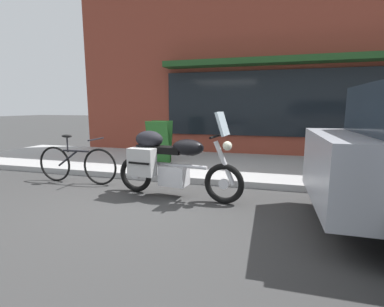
{
  "coord_description": "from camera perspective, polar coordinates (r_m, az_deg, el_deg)",
  "views": [
    {
      "loc": [
        1.86,
        -3.88,
        1.45
      ],
      "look_at": [
        0.65,
        0.49,
        0.7
      ],
      "focal_mm": 26.16,
      "sensor_mm": 36.0,
      "label": 1
    }
  ],
  "objects": [
    {
      "name": "ground_plane",
      "position": [
        4.54,
        -9.75,
        -9.38
      ],
      "size": [
        80.0,
        80.0,
        0.0
      ],
      "primitive_type": "plane",
      "color": "#333333"
    },
    {
      "name": "sandwich_board_sign",
      "position": [
        6.83,
        -6.63,
        2.42
      ],
      "size": [
        0.55,
        0.43,
        1.0
      ],
      "color": "#1E511E",
      "rests_on": "sidewalk_curb"
    },
    {
      "name": "parked_bicycle",
      "position": [
        5.82,
        -22.47,
        -1.94
      ],
      "size": [
        1.7,
        0.48,
        0.94
      ],
      "color": "black",
      "rests_on": "ground_plane"
    },
    {
      "name": "touring_motorcycle",
      "position": [
        4.51,
        -4.82,
        -1.52
      ],
      "size": [
        2.2,
        0.65,
        1.39
      ],
      "color": "black",
      "rests_on": "ground_plane"
    }
  ]
}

